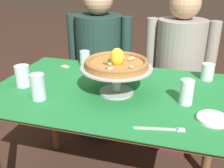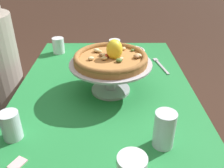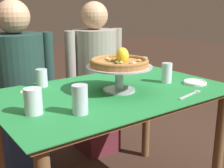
% 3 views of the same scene
% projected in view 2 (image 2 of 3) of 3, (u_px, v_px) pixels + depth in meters
% --- Properties ---
extents(dining_table, '(1.28, 0.81, 0.73)m').
position_uv_depth(dining_table, '(105.00, 113.00, 1.13)').
color(dining_table, brown).
rests_on(dining_table, ground).
extents(pizza_stand, '(0.36, 0.36, 0.14)m').
position_uv_depth(pizza_stand, '(111.00, 72.00, 1.04)').
color(pizza_stand, '#B7B7C1').
rests_on(pizza_stand, dining_table).
extents(pizza, '(0.31, 0.31, 0.10)m').
position_uv_depth(pizza, '(111.00, 58.00, 1.01)').
color(pizza, '#AD753D').
rests_on(pizza, pizza_stand).
extents(water_glass_side_right, '(0.06, 0.06, 0.12)m').
position_uv_depth(water_glass_side_right, '(115.00, 51.00, 1.36)').
color(water_glass_side_right, white).
rests_on(water_glass_side_right, dining_table).
extents(water_glass_back_left, '(0.07, 0.07, 0.10)m').
position_uv_depth(water_glass_back_left, '(11.00, 127.00, 0.81)').
color(water_glass_back_left, silver).
rests_on(water_glass_back_left, dining_table).
extents(water_glass_front_left, '(0.07, 0.07, 0.13)m').
position_uv_depth(water_glass_front_left, '(164.00, 132.00, 0.77)').
color(water_glass_front_left, silver).
rests_on(water_glass_front_left, dining_table).
extents(water_glass_back_right, '(0.07, 0.07, 0.09)m').
position_uv_depth(water_glass_back_right, '(59.00, 46.00, 1.46)').
color(water_glass_back_right, white).
rests_on(water_glass_back_right, dining_table).
extents(side_plate, '(0.14, 0.14, 0.02)m').
position_uv_depth(side_plate, '(134.00, 51.00, 1.49)').
color(side_plate, white).
rests_on(side_plate, dining_table).
extents(dinner_fork, '(0.20, 0.06, 0.01)m').
position_uv_depth(dinner_fork, '(160.00, 65.00, 1.32)').
color(dinner_fork, '#B7B7C1').
rests_on(dinner_fork, dining_table).
extents(sugar_packet, '(0.06, 0.06, 0.00)m').
position_uv_depth(sugar_packet, '(18.00, 164.00, 0.72)').
color(sugar_packet, beige).
rests_on(sugar_packet, dining_table).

